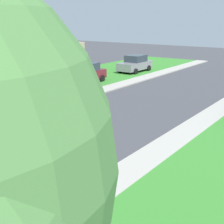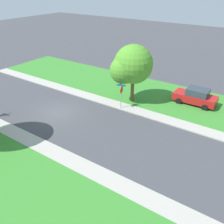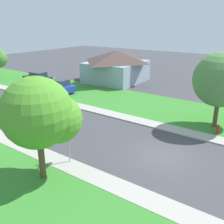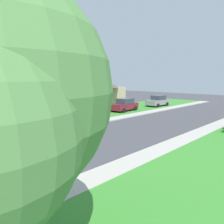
# 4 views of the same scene
# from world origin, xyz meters

# --- Properties ---
(sidewalk_east) EXTENTS (1.40, 56.00, 0.10)m
(sidewalk_east) POSITION_xyz_m (4.70, 12.00, 0.05)
(sidewalk_east) COLOR #ADA89E
(sidewalk_east) RESTS_ON ground
(sidewalk_west) EXTENTS (1.40, 56.00, 0.10)m
(sidewalk_west) POSITION_xyz_m (-4.70, 12.00, 0.05)
(sidewalk_west) COLOR #ADA89E
(sidewalk_west) RESTS_ON ground
(lawn_west) EXTENTS (8.00, 56.00, 0.08)m
(lawn_west) POSITION_xyz_m (-9.40, 12.00, 0.04)
(lawn_west) COLOR #38842D
(lawn_west) RESTS_ON ground
(stop_sign_far_corner) EXTENTS (0.90, 0.90, 2.77)m
(stop_sign_far_corner) POSITION_xyz_m (-4.31, 4.57, 1.89)
(stop_sign_far_corner) COLOR #9E9EA3
(stop_sign_far_corner) RESTS_ON ground
(car_grey_driveway_right) EXTENTS (2.05, 4.30, 1.76)m
(car_grey_driveway_right) POSITION_xyz_m (-7.25, 27.43, 0.87)
(car_grey_driveway_right) COLOR gray
(car_grey_driveway_right) RESTS_ON ground
(car_maroon_across_road) EXTENTS (2.31, 4.43, 1.76)m
(car_maroon_across_road) POSITION_xyz_m (-7.59, 19.71, 0.87)
(car_maroon_across_road) COLOR maroon
(car_maroon_across_road) RESTS_ON ground
(car_red_kerbside_mid) EXTENTS (2.08, 4.32, 1.76)m
(car_red_kerbside_mid) POSITION_xyz_m (-9.49, 10.34, 0.87)
(car_red_kerbside_mid) COLOR red
(car_red_kerbside_mid) RESTS_ON ground
(tree_sidewalk_mid) EXTENTS (4.23, 3.94, 6.01)m
(tree_sidewalk_mid) POSITION_xyz_m (-6.23, 4.42, 3.90)
(tree_sidewalk_mid) COLOR brown
(tree_sidewalk_mid) RESTS_ON ground
(house_left_setback) EXTENTS (9.48, 8.35, 4.60)m
(house_left_setback) POSITION_xyz_m (-16.53, 21.93, 2.38)
(house_left_setback) COLOR tan
(house_left_setback) RESTS_ON ground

